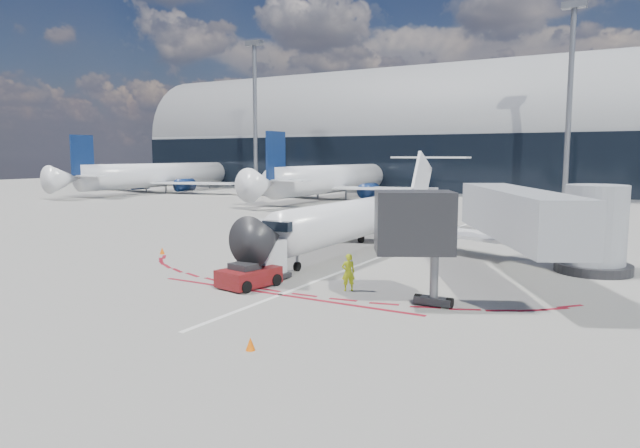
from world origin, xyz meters
The scene contains 15 objects.
ground centered at (0.00, 0.00, 0.00)m, with size 260.00×260.00×0.00m, color slate.
apron_centerline centered at (0.00, 2.00, 0.01)m, with size 0.25×40.00×0.01m, color silver.
apron_stop_bar centered at (0.00, -11.50, 0.01)m, with size 14.00×0.25×0.01m, color maroon.
terminal_building centered at (0.00, 64.97, 8.52)m, with size 150.00×24.15×24.00m.
jet_bridge centered at (9.79, -3.01, 3.01)m, with size 10.03×15.20×4.90m.
light_mast_west centered at (-45.00, 48.00, 12.50)m, with size 0.70×0.70×25.00m, color slate.
light_mast_centre centered at (5.00, 48.00, 12.50)m, with size 0.70×0.70×25.00m, color slate.
regional_jet centered at (-2.18, 3.21, 2.25)m, with size 21.79×26.87×6.73m.
pushback_tug centered at (-2.26, -10.90, 0.53)m, with size 2.41×4.73×1.20m.
ramp_worker centered at (2.36, -9.24, 0.89)m, with size 0.65×0.43×1.78m, color #D0E518.
uld_container centered at (-2.65, -9.04, 1.02)m, with size 2.45×2.17×2.05m.
safety_cone_left centered at (-12.69, -6.32, 0.22)m, with size 0.32×0.32×0.44m, color #F25E05.
safety_cone_right centered at (3.33, -18.22, 0.22)m, with size 0.32×0.32×0.44m, color #F25E05.
bg_airliner_0 centered at (-57.94, 38.09, 5.80)m, with size 35.86×37.97×11.60m, color silver, non-canonical shape.
bg_airliner_1 centered at (-25.05, 40.14, 5.76)m, with size 35.63×37.72×11.53m, color silver, non-canonical shape.
Camera 1 is at (14.37, -32.82, 6.42)m, focal length 32.00 mm.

